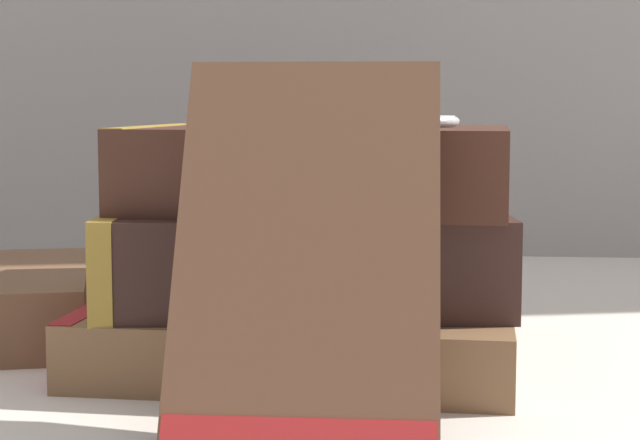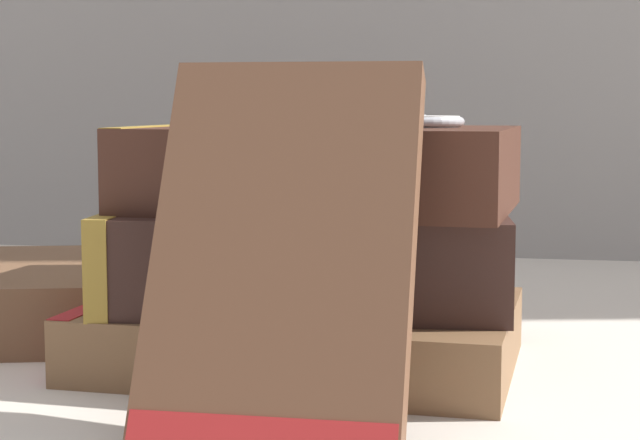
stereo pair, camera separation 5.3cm
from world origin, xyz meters
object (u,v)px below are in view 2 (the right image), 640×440
object	(u,v)px
book_flat_bottom	(294,333)
book_leaning_front	(283,262)
book_flat_top	(314,168)
pocket_watch	(420,121)
book_flat_middle	(300,254)

from	to	relation	value
book_flat_bottom	book_leaning_front	xyz separation A→B (m)	(0.02, -0.12, 0.06)
book_flat_top	pocket_watch	size ratio (longest dim) A/B	4.09
book_flat_top	book_leaning_front	size ratio (longest dim) A/B	1.30
book_leaning_front	pocket_watch	distance (m)	0.15
book_leaning_front	pocket_watch	bearing A→B (deg)	71.97
book_flat_middle	book_flat_top	bearing A→B (deg)	-19.77
book_flat_middle	book_leaning_front	bearing A→B (deg)	-86.97
book_leaning_front	pocket_watch	world-z (taller)	book_leaning_front
book_flat_middle	book_flat_top	size ratio (longest dim) A/B	1.06
book_flat_middle	pocket_watch	xyz separation A→B (m)	(0.06, 0.00, 0.07)
book_flat_middle	pocket_watch	world-z (taller)	pocket_watch
book_flat_bottom	book_leaning_front	world-z (taller)	book_leaning_front
book_flat_top	book_leaning_front	world-z (taller)	book_leaning_front
book_leaning_front	book_flat_middle	bearing A→B (deg)	98.44
book_flat_top	book_flat_bottom	bearing A→B (deg)	-136.74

